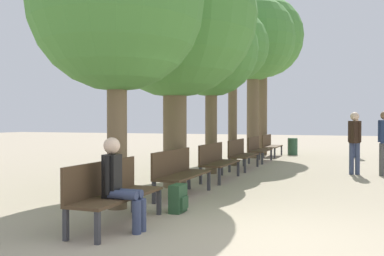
% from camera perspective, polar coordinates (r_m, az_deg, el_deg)
% --- Properties ---
extents(ground_plane, '(80.00, 80.00, 0.00)m').
position_cam_1_polar(ground_plane, '(5.51, 8.77, -14.55)').
color(ground_plane, tan).
extents(bench_row_0, '(0.54, 1.82, 0.90)m').
position_cam_1_polar(bench_row_0, '(6.16, -10.71, -8.05)').
color(bench_row_0, '#4C3823').
rests_on(bench_row_0, ground_plane).
extents(bench_row_1, '(0.54, 1.82, 0.90)m').
position_cam_1_polar(bench_row_1, '(8.37, -1.79, -5.65)').
color(bench_row_1, '#4C3823').
rests_on(bench_row_1, ground_plane).
extents(bench_row_2, '(0.54, 1.82, 0.90)m').
position_cam_1_polar(bench_row_2, '(10.71, 3.30, -4.20)').
color(bench_row_2, '#4C3823').
rests_on(bench_row_2, ground_plane).
extents(bench_row_3, '(0.54, 1.82, 0.90)m').
position_cam_1_polar(bench_row_3, '(13.10, 6.53, -3.27)').
color(bench_row_3, '#4C3823').
rests_on(bench_row_3, ground_plane).
extents(bench_row_4, '(0.54, 1.82, 0.90)m').
position_cam_1_polar(bench_row_4, '(15.52, 8.76, -2.61)').
color(bench_row_4, '#4C3823').
rests_on(bench_row_4, ground_plane).
extents(bench_row_5, '(0.54, 1.82, 0.90)m').
position_cam_1_polar(bench_row_5, '(17.97, 10.38, -2.13)').
color(bench_row_5, '#4C3823').
rests_on(bench_row_5, ground_plane).
extents(tree_row_0, '(2.93, 2.93, 4.89)m').
position_cam_1_polar(tree_row_0, '(7.51, -10.01, 15.87)').
color(tree_row_0, brown).
rests_on(tree_row_0, ground_plane).
extents(tree_row_1, '(3.64, 3.64, 5.63)m').
position_cam_1_polar(tree_row_1, '(9.76, -2.31, 14.61)').
color(tree_row_1, brown).
rests_on(tree_row_1, ground_plane).
extents(tree_row_2, '(2.62, 2.62, 4.78)m').
position_cam_1_polar(tree_row_2, '(12.09, 2.57, 10.28)').
color(tree_row_2, brown).
rests_on(tree_row_2, ground_plane).
extents(tree_row_3, '(2.37, 2.37, 5.12)m').
position_cam_1_polar(tree_row_3, '(14.33, 5.44, 10.65)').
color(tree_row_3, brown).
rests_on(tree_row_3, ground_plane).
extents(tree_row_4, '(3.32, 3.32, 6.39)m').
position_cam_1_polar(tree_row_4, '(17.40, 8.13, 11.54)').
color(tree_row_4, brown).
rests_on(tree_row_4, ground_plane).
extents(tree_row_5, '(3.54, 3.54, 6.91)m').
position_cam_1_polar(tree_row_5, '(19.35, 9.39, 11.73)').
color(tree_row_5, brown).
rests_on(tree_row_5, ground_plane).
extents(person_seated, '(0.58, 0.33, 1.25)m').
position_cam_1_polar(person_seated, '(5.84, -9.68, -7.01)').
color(person_seated, '#384260').
rests_on(person_seated, ground_plane).
extents(backpack, '(0.23, 0.37, 0.45)m').
position_cam_1_polar(backpack, '(6.96, -1.84, -9.40)').
color(backpack, '#284C2D').
rests_on(backpack, ground_plane).
extents(pedestrian_near, '(0.35, 0.31, 1.71)m').
position_cam_1_polar(pedestrian_near, '(12.50, 20.86, -1.36)').
color(pedestrian_near, '#384260').
rests_on(pedestrian_near, ground_plane).
extents(pedestrian_mid, '(0.32, 0.24, 1.59)m').
position_cam_1_polar(pedestrian_mid, '(18.29, 20.99, -0.87)').
color(pedestrian_mid, '#384260').
rests_on(pedestrian_mid, ground_plane).
extents(trash_bin, '(0.42, 0.42, 0.73)m').
position_cam_1_polar(trash_bin, '(19.04, 13.27, -2.41)').
color(trash_bin, '#2D5138').
rests_on(trash_bin, ground_plane).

